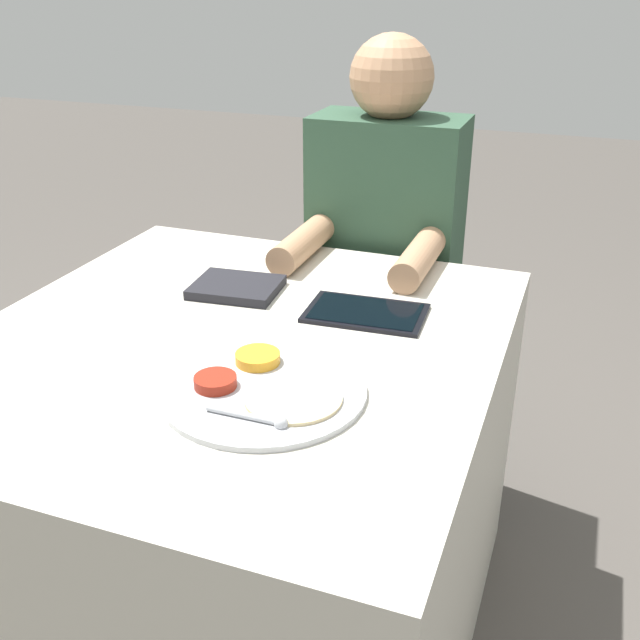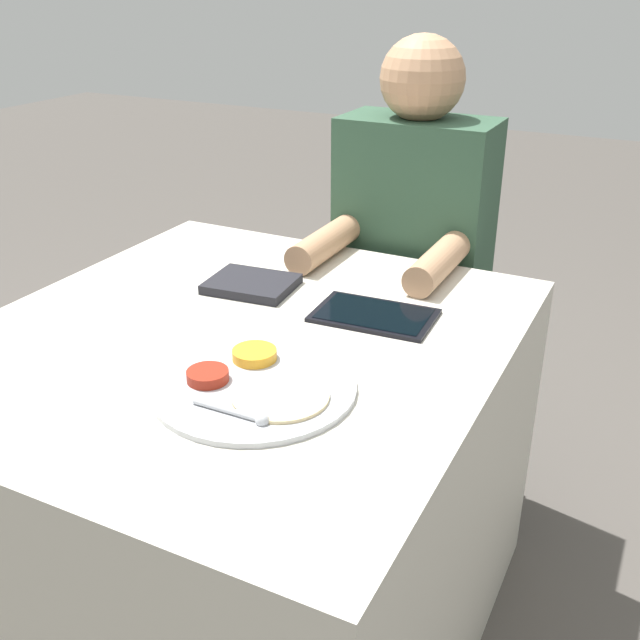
{
  "view_description": "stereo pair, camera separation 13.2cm",
  "coord_description": "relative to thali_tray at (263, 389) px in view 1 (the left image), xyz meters",
  "views": [
    {
      "loc": [
        0.59,
        -1.11,
        1.37
      ],
      "look_at": [
        0.17,
        0.01,
        0.8
      ],
      "focal_mm": 42.0,
      "sensor_mm": 36.0,
      "label": 1
    },
    {
      "loc": [
        0.71,
        -1.05,
        1.37
      ],
      "look_at": [
        0.17,
        0.01,
        0.8
      ],
      "focal_mm": 42.0,
      "sensor_mm": 36.0,
      "label": 2
    }
  ],
  "objects": [
    {
      "name": "dining_table",
      "position": [
        -0.14,
        0.16,
        -0.38
      ],
      "size": [
        0.97,
        1.05,
        0.74
      ],
      "color": "beige",
      "rests_on": "ground_plane"
    },
    {
      "name": "red_notebook",
      "position": [
        -0.23,
        0.36,
        0.0
      ],
      "size": [
        0.19,
        0.16,
        0.02
      ],
      "color": "silver",
      "rests_on": "dining_table"
    },
    {
      "name": "tablet_device",
      "position": [
        0.07,
        0.34,
        -0.0
      ],
      "size": [
        0.24,
        0.16,
        0.01
      ],
      "color": "black",
      "rests_on": "dining_table"
    },
    {
      "name": "ground_plane",
      "position": [
        -0.14,
        0.16,
        -0.75
      ],
      "size": [
        12.0,
        12.0,
        0.0
      ],
      "primitive_type": "plane",
      "color": "#4C4742"
    },
    {
      "name": "thali_tray",
      "position": [
        0.0,
        0.0,
        0.0
      ],
      "size": [
        0.33,
        0.33,
        0.03
      ],
      "color": "#B7BABF",
      "rests_on": "dining_table"
    },
    {
      "name": "person_diner",
      "position": [
        -0.03,
        0.82,
        -0.16
      ],
      "size": [
        0.37,
        0.47,
        1.23
      ],
      "color": "black",
      "rests_on": "ground_plane"
    }
  ]
}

